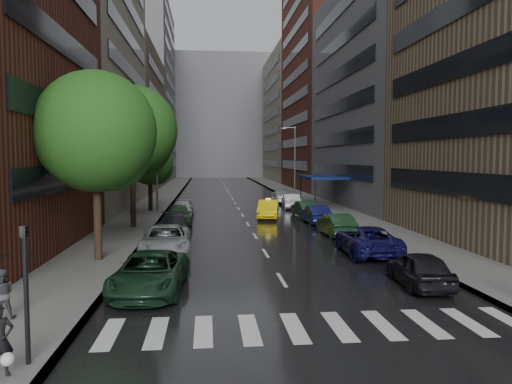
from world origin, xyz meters
TOP-DOWN VIEW (x-y plane):
  - ground at (0.00, 0.00)m, footprint 220.00×220.00m
  - road at (0.00, 50.00)m, footprint 14.00×140.00m
  - sidewalk_left at (-9.00, 50.00)m, footprint 4.00×140.00m
  - sidewalk_right at (9.00, 50.00)m, footprint 4.00×140.00m
  - crosswalk at (0.20, -2.00)m, footprint 13.15×2.80m
  - buildings_left at (-15.00, 58.79)m, footprint 8.00×108.00m
  - buildings_right at (15.00, 56.70)m, footprint 8.05×109.10m
  - building_far at (0.00, 118.00)m, footprint 40.00×14.00m
  - tree_near at (-8.60, 8.41)m, footprint 5.97×5.97m
  - tree_mid at (-8.60, 20.29)m, footprint 6.60×6.60m
  - tree_far at (-8.60, 31.56)m, footprint 4.41×4.41m
  - taxi at (2.05, 25.54)m, footprint 2.44×5.00m
  - parked_cars_left at (-5.40, 13.80)m, footprint 2.91×30.80m
  - parked_cars_right at (5.40, 21.17)m, footprint 2.87×42.75m
  - ped_bag_walker at (-7.97, -5.05)m, footprint 0.75×0.71m
  - ped_black_umbrella at (-9.64, -0.72)m, footprint 0.96×0.98m
  - traffic_light at (-7.60, -4.35)m, footprint 0.18×0.15m
  - street_lamp_left at (-7.72, 30.00)m, footprint 1.74×0.22m
  - street_lamp_right at (7.72, 45.00)m, footprint 1.74×0.22m
  - awning at (8.98, 35.00)m, footprint 4.00×8.00m

SIDE VIEW (x-z plane):
  - ground at x=0.00m, z-range 0.00..0.00m
  - road at x=0.00m, z-range 0.00..0.01m
  - crosswalk at x=0.20m, z-range 0.01..0.02m
  - sidewalk_left at x=-9.00m, z-range 0.00..0.15m
  - sidewalk_right at x=9.00m, z-range 0.00..0.15m
  - parked_cars_right at x=5.40m, z-range -0.03..1.56m
  - parked_cars_left at x=-5.40m, z-range -0.04..1.57m
  - taxi at x=2.05m, z-range 0.00..1.58m
  - ped_bag_walker at x=-7.97m, z-range 0.12..1.84m
  - ped_black_umbrella at x=-9.64m, z-range 0.35..2.44m
  - traffic_light at x=-7.60m, z-range 0.50..3.95m
  - awning at x=8.98m, z-range 1.57..4.70m
  - tree_far at x=-8.60m, z-range 1.29..8.31m
  - street_lamp_left at x=-7.72m, z-range 0.39..9.39m
  - street_lamp_right at x=7.72m, z-range 0.39..9.39m
  - tree_near at x=-8.60m, z-range 1.76..11.26m
  - tree_mid at x=-8.60m, z-range 1.95..12.47m
  - buildings_right at x=15.00m, z-range -2.97..33.03m
  - buildings_left at x=-15.00m, z-range -3.01..34.99m
  - building_far at x=0.00m, z-range 0.00..32.00m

